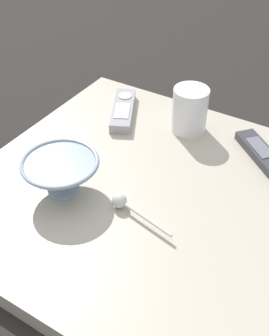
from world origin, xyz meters
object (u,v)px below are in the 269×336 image
(tv_remote_far, at_px, (123,110))
(tv_remote_near, at_px, (265,157))
(teaspoon, at_px, (124,203))
(cereal_bowl, at_px, (61,174))
(coffee_mug, at_px, (189,110))

(tv_remote_far, bearing_deg, tv_remote_near, 0.43)
(tv_remote_near, distance_m, tv_remote_far, 0.35)
(teaspoon, relative_size, tv_remote_far, 0.78)
(cereal_bowl, xyz_separation_m, tv_remote_far, (-0.05, 0.29, -0.03))
(teaspoon, xyz_separation_m, tv_remote_near, (0.18, 0.27, -0.00))
(teaspoon, distance_m, tv_remote_near, 0.32)
(cereal_bowl, distance_m, tv_remote_near, 0.42)
(tv_remote_near, bearing_deg, tv_remote_far, -179.57)
(coffee_mug, height_order, tv_remote_far, coffee_mug)
(coffee_mug, bearing_deg, cereal_bowl, -110.16)
(teaspoon, height_order, tv_remote_far, teaspoon)
(tv_remote_far, bearing_deg, coffee_mug, 8.38)
(cereal_bowl, bearing_deg, tv_remote_far, 99.27)
(tv_remote_near, relative_size, tv_remote_far, 0.95)
(coffee_mug, xyz_separation_m, tv_remote_far, (-0.16, -0.02, -0.04))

